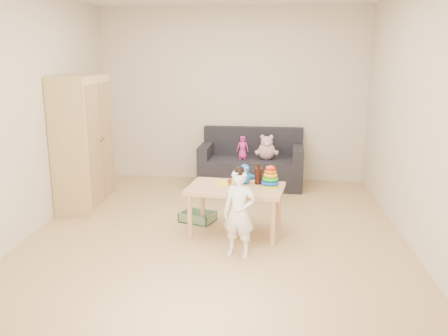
# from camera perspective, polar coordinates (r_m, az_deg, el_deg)

# --- Properties ---
(room) EXTENTS (4.50, 4.50, 4.50)m
(room) POSITION_cam_1_polar(r_m,az_deg,el_deg) (5.01, -0.84, 6.58)
(room) COLOR tan
(room) RESTS_ON ground
(wardrobe) EXTENTS (0.46, 0.92, 1.66)m
(wardrobe) POSITION_cam_1_polar(r_m,az_deg,el_deg) (6.17, -16.61, 2.91)
(wardrobe) COLOR tan
(wardrobe) RESTS_ON ground
(sofa) EXTENTS (1.53, 0.82, 0.42)m
(sofa) POSITION_cam_1_polar(r_m,az_deg,el_deg) (7.01, 3.29, -0.45)
(sofa) COLOR black
(sofa) RESTS_ON ground
(play_table) EXTENTS (1.08, 0.76, 0.53)m
(play_table) POSITION_cam_1_polar(r_m,az_deg,el_deg) (5.14, 1.40, -5.10)
(play_table) COLOR tan
(play_table) RESTS_ON ground
(storage_bin) EXTENTS (0.45, 0.39, 0.11)m
(storage_bin) POSITION_cam_1_polar(r_m,az_deg,el_deg) (5.58, -3.18, -5.86)
(storage_bin) COLOR #5F835E
(storage_bin) RESTS_ON ground
(toddler) EXTENTS (0.36, 0.28, 0.85)m
(toddler) POSITION_cam_1_polar(r_m,az_deg,el_deg) (4.55, 1.83, -5.53)
(toddler) COLOR white
(toddler) RESTS_ON ground
(pink_bear) EXTENTS (0.32, 0.29, 0.30)m
(pink_bear) POSITION_cam_1_polar(r_m,az_deg,el_deg) (6.86, 5.15, 2.28)
(pink_bear) COLOR #CE97A1
(pink_bear) RESTS_ON sofa
(doll) EXTENTS (0.17, 0.12, 0.33)m
(doll) POSITION_cam_1_polar(r_m,az_deg,el_deg) (6.86, 2.25, 2.46)
(doll) COLOR #DE299B
(doll) RESTS_ON sofa
(ring_stacker) EXTENTS (0.20, 0.20, 0.22)m
(ring_stacker) POSITION_cam_1_polar(r_m,az_deg,el_deg) (5.07, 5.58, -1.26)
(ring_stacker) COLOR #F0F60C
(ring_stacker) RESTS_ON play_table
(brown_bottle) EXTENTS (0.08, 0.08, 0.23)m
(brown_bottle) POSITION_cam_1_polar(r_m,az_deg,el_deg) (5.16, 4.16, -0.88)
(brown_bottle) COLOR black
(brown_bottle) RESTS_ON play_table
(blue_plush) EXTENTS (0.22, 0.19, 0.22)m
(blue_plush) POSITION_cam_1_polar(r_m,az_deg,el_deg) (5.16, 2.50, -0.67)
(blue_plush) COLOR #1C77FF
(blue_plush) RESTS_ON play_table
(wooden_figure) EXTENTS (0.05, 0.04, 0.10)m
(wooden_figure) POSITION_cam_1_polar(r_m,az_deg,el_deg) (5.04, 0.69, -1.70)
(wooden_figure) COLOR brown
(wooden_figure) RESTS_ON play_table
(yellow_book) EXTENTS (0.18, 0.18, 0.01)m
(yellow_book) POSITION_cam_1_polar(r_m,az_deg,el_deg) (5.17, 0.17, -1.83)
(yellow_book) COLOR yellow
(yellow_book) RESTS_ON play_table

